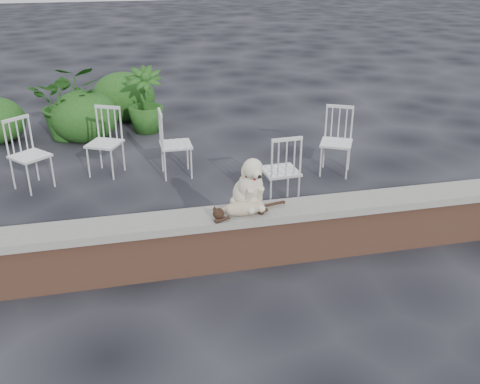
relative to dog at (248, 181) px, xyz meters
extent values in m
plane|color=black|center=(0.56, -0.08, -0.86)|extent=(60.00, 60.00, 0.00)
cube|color=brown|center=(0.56, -0.08, -0.61)|extent=(6.00, 0.30, 0.50)
cube|color=slate|center=(0.56, -0.08, -0.32)|extent=(6.20, 0.40, 0.08)
imported|color=#1B4313|center=(-1.97, 4.43, -0.24)|extent=(1.17, 1.03, 1.24)
imported|color=#1B4313|center=(-0.71, 4.47, -0.31)|extent=(0.68, 0.68, 1.11)
ellipsoid|color=#1B4313|center=(-1.05, 5.34, -0.45)|extent=(1.15, 1.06, 0.91)
ellipsoid|color=#1B4313|center=(-1.72, 4.28, -0.47)|extent=(1.10, 1.00, 0.87)
camera|label=1|loc=(-1.16, -4.68, 2.08)|focal=40.44mm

